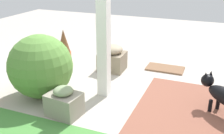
{
  "coord_description": "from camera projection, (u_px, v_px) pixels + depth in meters",
  "views": [
    {
      "loc": [
        -1.17,
        3.38,
        1.87
      ],
      "look_at": [
        0.22,
        -0.06,
        0.4
      ],
      "focal_mm": 42.58,
      "sensor_mm": 36.0,
      "label": 1
    }
  ],
  "objects": [
    {
      "name": "stone_planter_nearest",
      "position": [
        112.0,
        58.0,
        4.86
      ],
      "size": [
        0.47,
        0.44,
        0.49
      ],
      "color": "gray",
      "rests_on": "ground"
    },
    {
      "name": "brick_path",
      "position": [
        203.0,
        127.0,
        3.23
      ],
      "size": [
        1.8,
        2.4,
        0.02
      ],
      "primitive_type": "cube",
      "color": "brown",
      "rests_on": "ground"
    },
    {
      "name": "round_shrub",
      "position": [
        41.0,
        66.0,
        3.83
      ],
      "size": [
        0.93,
        0.93,
        0.93
      ],
      "primitive_type": "sphere",
      "color": "#56883A",
      "rests_on": "ground"
    },
    {
      "name": "stone_planter_far",
      "position": [
        64.0,
        103.0,
        3.42
      ],
      "size": [
        0.45,
        0.37,
        0.41
      ],
      "color": "gray",
      "rests_on": "ground"
    },
    {
      "name": "terracotta_pot_spiky",
      "position": [
        64.0,
        48.0,
        5.14
      ],
      "size": [
        0.26,
        0.26,
        0.69
      ],
      "color": "#BA5935",
      "rests_on": "ground"
    },
    {
      "name": "porch_pillar",
      "position": [
        103.0,
        26.0,
        3.65
      ],
      "size": [
        0.16,
        0.16,
        2.09
      ],
      "primitive_type": "cube",
      "color": "white",
      "rests_on": "ground"
    },
    {
      "name": "ground_plane",
      "position": [
        124.0,
        95.0,
        4.01
      ],
      "size": [
        12.0,
        12.0,
        0.0
      ],
      "primitive_type": "plane",
      "color": "#B6ADA2"
    },
    {
      "name": "doormat",
      "position": [
        165.0,
        68.0,
        4.97
      ],
      "size": [
        0.69,
        0.39,
        0.03
      ],
      "primitive_type": "cube",
      "rotation": [
        0.0,
        0.0,
        -0.0
      ],
      "color": "brown",
      "rests_on": "ground"
    }
  ]
}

